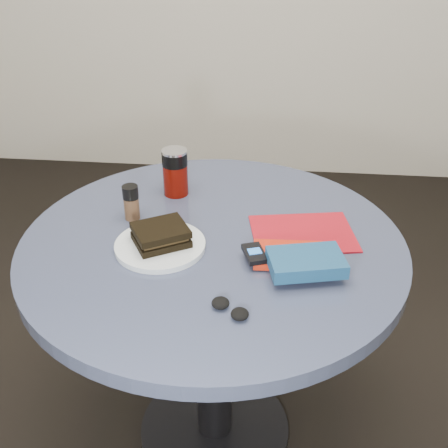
# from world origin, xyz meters

# --- Properties ---
(ground) EXTENTS (4.00, 4.00, 0.00)m
(ground) POSITION_xyz_m (0.00, 0.00, 0.00)
(ground) COLOR black
(ground) RESTS_ON ground
(table) EXTENTS (1.00, 1.00, 0.75)m
(table) POSITION_xyz_m (0.00, 0.00, 0.59)
(table) COLOR black
(table) RESTS_ON ground
(plate) EXTENTS (0.24, 0.24, 0.01)m
(plate) POSITION_xyz_m (-0.13, -0.05, 0.76)
(plate) COLOR silver
(plate) RESTS_ON table
(sandwich) EXTENTS (0.17, 0.16, 0.05)m
(sandwich) POSITION_xyz_m (-0.12, -0.05, 0.79)
(sandwich) COLOR black
(sandwich) RESTS_ON plate
(soda_can) EXTENTS (0.09, 0.09, 0.14)m
(soda_can) POSITION_xyz_m (-0.14, 0.24, 0.82)
(soda_can) COLOR #5E0C04
(soda_can) RESTS_ON table
(pepper_grinder) EXTENTS (0.05, 0.05, 0.10)m
(pepper_grinder) POSITION_xyz_m (-0.23, 0.09, 0.80)
(pepper_grinder) COLOR #4E3421
(pepper_grinder) RESTS_ON table
(magazine) EXTENTS (0.30, 0.24, 0.00)m
(magazine) POSITION_xyz_m (0.23, 0.05, 0.75)
(magazine) COLOR maroon
(magazine) RESTS_ON table
(red_book) EXTENTS (0.18, 0.12, 0.01)m
(red_book) POSITION_xyz_m (0.20, -0.07, 0.76)
(red_book) COLOR red
(red_book) RESTS_ON magazine
(novel) EXTENTS (0.19, 0.15, 0.03)m
(novel) POSITION_xyz_m (0.24, -0.13, 0.79)
(novel) COLOR navy
(novel) RESTS_ON red_book
(mp3_player) EXTENTS (0.07, 0.09, 0.01)m
(mp3_player) POSITION_xyz_m (0.11, -0.09, 0.78)
(mp3_player) COLOR black
(mp3_player) RESTS_ON red_book
(headphones) EXTENTS (0.10, 0.09, 0.02)m
(headphones) POSITION_xyz_m (0.07, -0.28, 0.76)
(headphones) COLOR black
(headphones) RESTS_ON table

